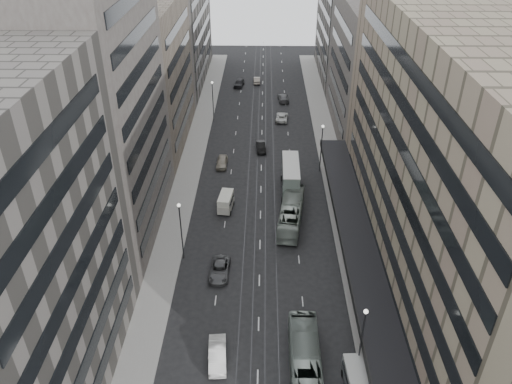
# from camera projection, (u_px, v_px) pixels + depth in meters

# --- Properties ---
(ground) EXTENTS (220.00, 220.00, 0.00)m
(ground) POSITION_uv_depth(u_px,v_px,m) (258.00, 331.00, 53.38)
(ground) COLOR black
(ground) RESTS_ON ground
(sidewalk_right) EXTENTS (4.00, 125.00, 0.15)m
(sidewalk_right) POSITION_uv_depth(u_px,v_px,m) (332.00, 164.00, 85.01)
(sidewalk_right) COLOR gray
(sidewalk_right) RESTS_ON ground
(sidewalk_left) EXTENTS (4.00, 125.00, 0.15)m
(sidewalk_left) POSITION_uv_depth(u_px,v_px,m) (191.00, 162.00, 85.36)
(sidewalk_left) COLOR gray
(sidewalk_left) RESTS_ON ground
(department_store) EXTENTS (19.20, 60.00, 30.00)m
(department_store) POSITION_uv_depth(u_px,v_px,m) (465.00, 174.00, 51.96)
(department_store) COLOR gray
(department_store) RESTS_ON ground
(building_right_mid) EXTENTS (15.00, 28.00, 24.00)m
(building_right_mid) POSITION_uv_depth(u_px,v_px,m) (380.00, 68.00, 90.88)
(building_right_mid) COLOR #48433F
(building_right_mid) RESTS_ON ground
(building_right_far) EXTENTS (15.00, 32.00, 28.00)m
(building_right_far) POSITION_uv_depth(u_px,v_px,m) (356.00, 19.00, 115.30)
(building_right_far) COLOR #5F5C56
(building_right_far) RESTS_ON ground
(building_left_b) EXTENTS (15.00, 26.00, 34.00)m
(building_left_b) POSITION_uv_depth(u_px,v_px,m) (85.00, 112.00, 60.86)
(building_left_b) COLOR #48433F
(building_left_b) RESTS_ON ground
(building_left_c) EXTENTS (15.00, 28.00, 25.00)m
(building_left_c) POSITION_uv_depth(u_px,v_px,m) (138.00, 75.00, 86.16)
(building_left_c) COLOR #6D6255
(building_left_c) RESTS_ON ground
(building_left_d) EXTENTS (15.00, 38.00, 28.00)m
(building_left_d) POSITION_uv_depth(u_px,v_px,m) (169.00, 21.00, 113.39)
(building_left_d) COLOR #5F5C56
(building_left_d) RESTS_ON ground
(lamp_right_near) EXTENTS (0.44, 0.44, 8.32)m
(lamp_right_near) POSITION_uv_depth(u_px,v_px,m) (362.00, 334.00, 46.24)
(lamp_right_near) COLOR #262628
(lamp_right_near) RESTS_ON ground
(lamp_right_far) EXTENTS (0.44, 0.44, 8.32)m
(lamp_right_far) POSITION_uv_depth(u_px,v_px,m) (322.00, 143.00, 80.21)
(lamp_right_far) COLOR #262628
(lamp_right_far) RESTS_ON ground
(lamp_left_near) EXTENTS (0.44, 0.44, 8.32)m
(lamp_left_near) POSITION_uv_depth(u_px,v_px,m) (181.00, 225.00, 60.96)
(lamp_left_near) COLOR #262628
(lamp_left_near) RESTS_ON ground
(lamp_left_far) EXTENTS (0.44, 0.44, 8.32)m
(lamp_left_far) POSITION_uv_depth(u_px,v_px,m) (213.00, 97.00, 97.48)
(lamp_left_far) COLOR #262628
(lamp_left_far) RESTS_ON ground
(bus_near) EXTENTS (2.89, 12.15, 3.38)m
(bus_near) POSITION_uv_depth(u_px,v_px,m) (305.00, 365.00, 47.51)
(bus_near) COLOR gray
(bus_near) RESTS_ON ground
(bus_far) EXTENTS (4.40, 12.18, 3.32)m
(bus_far) POSITION_uv_depth(u_px,v_px,m) (291.00, 213.00, 69.55)
(bus_far) COLOR #95A096
(bus_far) RESTS_ON ground
(double_decker) EXTENTS (2.86, 8.96, 4.88)m
(double_decker) POSITION_uv_depth(u_px,v_px,m) (291.00, 177.00, 76.00)
(double_decker) COLOR slate
(double_decker) RESTS_ON ground
(vw_microbus) EXTENTS (2.19, 4.41, 2.32)m
(vw_microbus) POSITION_uv_depth(u_px,v_px,m) (356.00, 379.00, 46.70)
(vw_microbus) COLOR #595F60
(vw_microbus) RESTS_ON ground
(panel_van) EXTENTS (2.36, 4.18, 2.51)m
(panel_van) POSITION_uv_depth(u_px,v_px,m) (226.00, 201.00, 72.49)
(panel_van) COLOR #B6B2A4
(panel_van) RESTS_ON ground
(sedan_1) EXTENTS (2.12, 5.04, 1.62)m
(sedan_1) POSITION_uv_depth(u_px,v_px,m) (217.00, 355.00, 49.67)
(sedan_1) COLOR white
(sedan_1) RESTS_ON ground
(sedan_2) EXTENTS (2.57, 5.23, 1.43)m
(sedan_2) POSITION_uv_depth(u_px,v_px,m) (220.00, 270.00, 60.73)
(sedan_2) COLOR #4F4F51
(sedan_2) RESTS_ON ground
(sedan_4) EXTENTS (1.88, 4.49, 1.52)m
(sedan_4) POSITION_uv_depth(u_px,v_px,m) (222.00, 162.00, 84.04)
(sedan_4) COLOR gray
(sedan_4) RESTS_ON ground
(sedan_5) EXTENTS (1.97, 4.57, 1.46)m
(sedan_5) POSITION_uv_depth(u_px,v_px,m) (261.00, 147.00, 88.95)
(sedan_5) COLOR black
(sedan_5) RESTS_ON ground
(sedan_6) EXTENTS (2.81, 5.25, 1.40)m
(sedan_6) POSITION_uv_depth(u_px,v_px,m) (282.00, 117.00, 100.36)
(sedan_6) COLOR silver
(sedan_6) RESTS_ON ground
(sedan_7) EXTENTS (2.52, 5.29, 1.49)m
(sedan_7) POSITION_uv_depth(u_px,v_px,m) (283.00, 98.00, 109.14)
(sedan_7) COLOR #4F4F51
(sedan_7) RESTS_ON ground
(sedan_8) EXTENTS (2.61, 5.12, 1.67)m
(sedan_8) POSITION_uv_depth(u_px,v_px,m) (239.00, 83.00, 117.02)
(sedan_8) COLOR black
(sedan_8) RESTS_ON ground
(sedan_9) EXTENTS (1.58, 4.26, 1.39)m
(sedan_9) POSITION_uv_depth(u_px,v_px,m) (257.00, 80.00, 119.12)
(sedan_9) COLOR #A49788
(sedan_9) RESTS_ON ground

